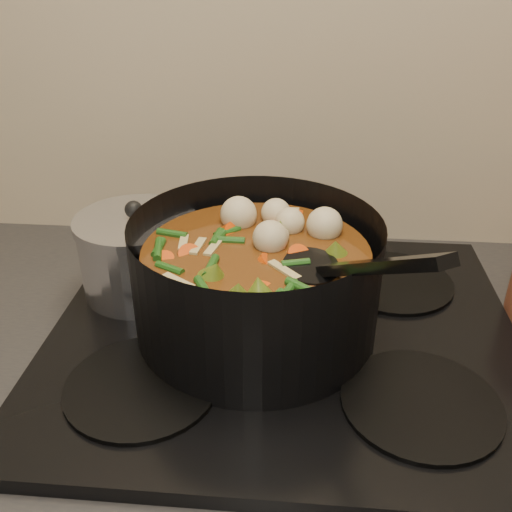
{
  "coord_description": "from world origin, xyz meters",
  "views": [
    {
      "loc": [
        0.02,
        1.31,
        1.39
      ],
      "look_at": [
        -0.04,
        1.93,
        1.04
      ],
      "focal_mm": 40.0,
      "sensor_mm": 36.0,
      "label": 1
    }
  ],
  "objects": [
    {
      "name": "stockpot",
      "position": [
        -0.04,
        1.93,
        1.0
      ],
      "size": [
        0.4,
        0.41,
        0.23
      ],
      "rotation": [
        0.0,
        0.0,
        0.34
      ],
      "color": "black",
      "rests_on": "stovetop"
    },
    {
      "name": "saucepan",
      "position": [
        -0.22,
        2.01,
        0.99
      ],
      "size": [
        0.17,
        0.17,
        0.14
      ],
      "rotation": [
        0.0,
        0.0,
        0.21
      ],
      "color": "silver",
      "rests_on": "stovetop"
    },
    {
      "name": "stovetop",
      "position": [
        0.0,
        1.93,
        0.92
      ],
      "size": [
        0.62,
        0.54,
        0.03
      ],
      "color": "black",
      "rests_on": "counter"
    }
  ]
}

